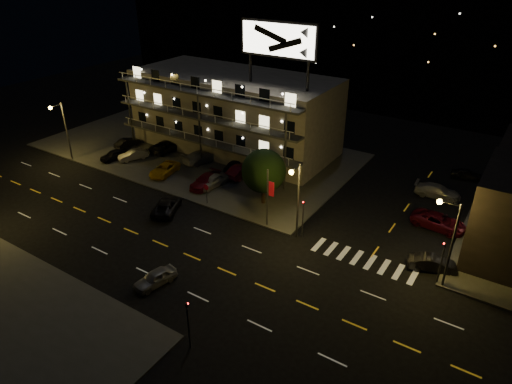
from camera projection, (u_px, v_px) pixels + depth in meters
The scene contains 29 objects.
ground at pixel (176, 250), 43.25m from camera, with size 140.00×140.00×0.00m, color black.
curb_nw at pixel (196, 150), 64.77m from camera, with size 44.00×24.00×0.15m, color #373735.
motel at pixel (235, 112), 63.23m from camera, with size 28.00×13.80×18.10m.
hill_backdrop at pixel (379, 27), 91.67m from camera, with size 120.00×25.00×24.00m.
streetlight_nw at pixel (63, 126), 59.30m from camera, with size 0.44×1.92×8.00m.
streetlight_nc at pixel (297, 194), 42.72m from camera, with size 0.44×1.92×8.00m.
streetlight_ne at pixel (449, 236), 36.44m from camera, with size 1.92×0.44×8.00m.
signal_nw at pixel (303, 215), 44.02m from camera, with size 0.20×0.27×4.60m.
signal_sw at pixel (188, 321), 31.42m from camera, with size 0.20×0.27×4.60m.
signal_ne at pixel (442, 258), 37.78m from camera, with size 0.27×0.20×4.60m.
banner_north at pixel (268, 197), 45.43m from camera, with size 0.83×0.16×6.40m.
stop_sign at pixel (206, 191), 50.24m from camera, with size 0.91×0.11×2.61m.
tree at pixel (263, 172), 49.34m from camera, with size 5.03×4.84×6.34m.
lot_car_0 at pixel (114, 155), 61.39m from camera, with size 1.54×3.84×1.31m, color black.
lot_car_1 at pixel (133, 155), 61.34m from camera, with size 1.36×3.91×1.29m, color gray.
lot_car_2 at pixel (164, 169), 57.30m from camera, with size 2.15×4.67×1.30m, color gold.
lot_car_3 at pixel (205, 181), 54.36m from camera, with size 1.92×4.73×1.37m, color #4F0B16.
lot_car_4 at pixel (212, 181), 54.27m from camera, with size 1.70×4.23×1.44m, color gray.
lot_car_5 at pixel (127, 143), 65.27m from camera, with size 1.35×3.86×1.27m, color black.
lot_car_6 at pixel (168, 146), 63.96m from camera, with size 2.49×5.40×1.50m, color black.
lot_car_7 at pixel (202, 156), 60.60m from camera, with size 2.15×5.29×1.54m, color gray.
lot_car_8 at pixel (235, 165), 58.51m from camera, with size 1.52×3.77×1.29m, color black.
lot_car_9 at pixel (241, 171), 56.72m from camera, with size 1.63×4.66×1.54m, color #4F0B16.
side_car_0 at pixel (432, 263), 40.26m from camera, with size 1.46×4.18×1.38m, color black.
side_car_1 at pixel (439, 221), 46.36m from camera, with size 2.50×5.42×1.51m, color #4F0B16.
side_car_2 at pixel (438, 191), 52.24m from camera, with size 2.06×5.07×1.47m, color gray.
side_car_3 at pixel (467, 174), 56.53m from camera, with size 1.46×3.64×1.24m, color black.
road_car_east at pixel (155, 278), 38.53m from camera, with size 1.54×3.82×1.30m, color gray.
road_car_west at pixel (167, 206), 49.34m from camera, with size 2.31×5.01×1.39m, color black.
Camera 1 is at (25.78, -25.74, 25.14)m, focal length 32.00 mm.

